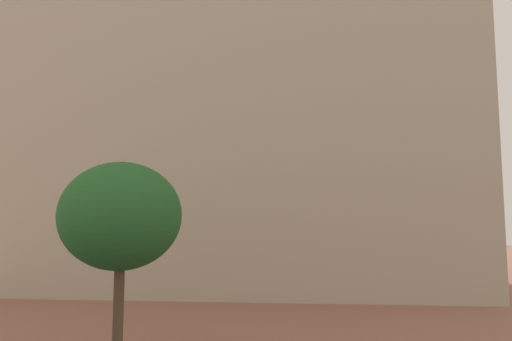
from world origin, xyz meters
name	(u,v)px	position (x,y,z in m)	size (l,w,h in m)	color
landmark_building	(228,128)	(-3.20, 29.39, 10.48)	(29.63, 13.27, 37.00)	#B2A893
tree_curb_far	(121,217)	(-3.84, 12.09, 4.48)	(3.47, 3.47, 6.07)	brown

